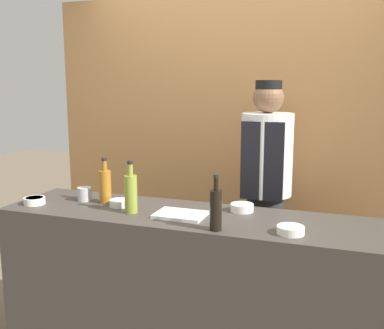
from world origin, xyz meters
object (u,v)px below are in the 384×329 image
(sauce_bowl_orange, at_px, (120,203))
(bottle_oil, at_px, (131,193))
(sauce_bowl_green, at_px, (242,207))
(sauce_bowl_yellow, at_px, (34,200))
(sauce_bowl_red, at_px, (291,230))
(chef_center, at_px, (266,190))
(bottle_amber, at_px, (105,185))
(cutting_board, at_px, (180,215))
(cup_steel, at_px, (85,194))
(bottle_soy, at_px, (216,209))

(sauce_bowl_orange, relative_size, bottle_oil, 0.41)
(sauce_bowl_green, relative_size, sauce_bowl_yellow, 1.04)
(sauce_bowl_red, relative_size, chef_center, 0.08)
(bottle_oil, bearing_deg, sauce_bowl_red, -4.15)
(bottle_amber, bearing_deg, sauce_bowl_green, 6.78)
(bottle_oil, bearing_deg, cutting_board, 5.04)
(bottle_oil, height_order, chef_center, chef_center)
(bottle_oil, bearing_deg, cup_steel, 160.80)
(bottle_soy, relative_size, bottle_amber, 1.02)
(bottle_soy, distance_m, bottle_amber, 0.89)
(cutting_board, xyz_separation_m, chef_center, (0.35, 0.81, -0.00))
(sauce_bowl_orange, distance_m, bottle_oil, 0.20)
(sauce_bowl_green, relative_size, sauce_bowl_red, 0.98)
(chef_center, bearing_deg, sauce_bowl_red, -71.66)
(bottle_soy, distance_m, cup_steel, 1.04)
(bottle_soy, bearing_deg, sauce_bowl_yellow, 175.26)
(bottle_amber, bearing_deg, sauce_bowl_red, -10.11)
(sauce_bowl_red, height_order, sauce_bowl_orange, same)
(sauce_bowl_red, xyz_separation_m, bottle_amber, (-1.22, 0.22, 0.09))
(sauce_bowl_orange, height_order, bottle_oil, bottle_oil)
(sauce_bowl_green, xyz_separation_m, bottle_amber, (-0.89, -0.11, 0.09))
(bottle_amber, distance_m, bottle_oil, 0.30)
(bottle_amber, relative_size, cup_steel, 3.20)
(sauce_bowl_red, height_order, bottle_amber, bottle_amber)
(cutting_board, bearing_deg, sauce_bowl_red, -8.45)
(sauce_bowl_orange, distance_m, chef_center, 1.08)
(sauce_bowl_orange, relative_size, bottle_amber, 0.43)
(sauce_bowl_yellow, height_order, cup_steel, cup_steel)
(bottle_oil, bearing_deg, bottle_amber, 150.68)
(sauce_bowl_green, distance_m, sauce_bowl_red, 0.47)
(sauce_bowl_green, height_order, bottle_soy, bottle_soy)
(cutting_board, relative_size, bottle_amber, 0.97)
(sauce_bowl_orange, height_order, cutting_board, sauce_bowl_orange)
(sauce_bowl_red, height_order, chef_center, chef_center)
(sauce_bowl_red, relative_size, sauce_bowl_orange, 1.11)
(sauce_bowl_green, xyz_separation_m, bottle_soy, (-0.05, -0.40, 0.09))
(sauce_bowl_green, distance_m, sauce_bowl_yellow, 1.33)
(sauce_bowl_green, distance_m, cutting_board, 0.39)
(bottle_soy, xyz_separation_m, bottle_oil, (-0.58, 0.14, 0.01))
(sauce_bowl_yellow, height_order, sauce_bowl_orange, sauce_bowl_yellow)
(sauce_bowl_orange, height_order, bottle_soy, bottle_soy)
(sauce_bowl_red, bearing_deg, cup_steel, 171.08)
(chef_center, bearing_deg, sauce_bowl_yellow, -146.84)
(sauce_bowl_yellow, xyz_separation_m, bottle_soy, (1.25, -0.10, 0.09))
(cup_steel, height_order, chef_center, chef_center)
(chef_center, bearing_deg, bottle_amber, -143.37)
(bottle_soy, height_order, bottle_amber, bottle_soy)
(bottle_amber, relative_size, chef_center, 0.17)
(sauce_bowl_orange, xyz_separation_m, chef_center, (0.79, 0.73, -0.02))
(sauce_bowl_green, bearing_deg, chef_center, 86.48)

